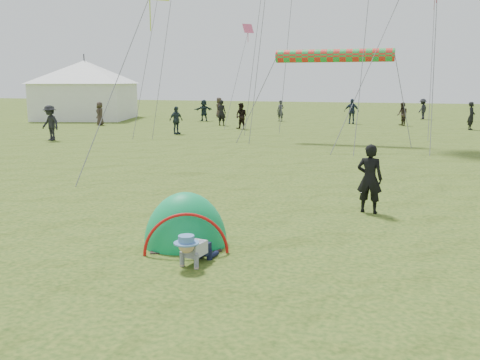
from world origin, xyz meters
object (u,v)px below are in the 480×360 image
(standing_adult, at_px, (370,179))
(event_marquee, at_px, (85,88))
(crawling_toddler, at_px, (193,248))
(popup_tent, at_px, (186,245))

(standing_adult, bearing_deg, event_marquee, -39.31)
(crawling_toddler, bearing_deg, standing_adult, 70.55)
(crawling_toddler, xyz_separation_m, popup_tent, (-0.58, 0.99, -0.29))
(popup_tent, xyz_separation_m, standing_adult, (3.04, 3.61, 0.80))
(event_marquee, bearing_deg, popup_tent, -69.44)
(standing_adult, height_order, event_marquee, event_marquee)
(standing_adult, bearing_deg, crawling_toddler, 68.21)
(popup_tent, distance_m, standing_adult, 4.79)
(popup_tent, bearing_deg, event_marquee, 102.26)
(standing_adult, xyz_separation_m, event_marquee, (-24.17, 24.78, 1.67))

